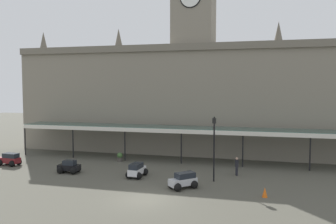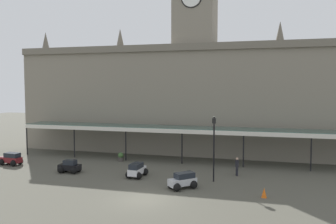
# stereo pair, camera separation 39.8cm
# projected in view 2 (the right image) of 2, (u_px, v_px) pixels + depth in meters

# --- Properties ---
(ground_plane) EXTENTS (140.00, 140.00, 0.00)m
(ground_plane) POSITION_uv_depth(u_px,v_px,m) (144.00, 200.00, 25.02)
(ground_plane) COLOR #4D4B40
(station_building) EXTENTS (43.83, 7.08, 22.60)m
(station_building) POSITION_uv_depth(u_px,v_px,m) (195.00, 94.00, 43.01)
(station_building) COLOR gray
(station_building) RESTS_ON ground
(entrance_canopy) EXTENTS (38.12, 3.26, 3.71)m
(entrance_canopy) POSITION_uv_depth(u_px,v_px,m) (185.00, 129.00, 37.73)
(entrance_canopy) COLOR #38564C
(entrance_canopy) RESTS_ON ground
(car_silver_estate) EXTENTS (2.38, 2.37, 1.27)m
(car_silver_estate) POSITION_uv_depth(u_px,v_px,m) (183.00, 181.00, 27.74)
(car_silver_estate) COLOR #B2B5BA
(car_silver_estate) RESTS_ON ground
(car_maroon_estate) EXTENTS (2.32, 1.68, 1.27)m
(car_maroon_estate) POSITION_uv_depth(u_px,v_px,m) (11.00, 159.00, 36.14)
(car_maroon_estate) COLOR maroon
(car_maroon_estate) RESTS_ON ground
(car_white_estate) EXTENTS (1.63, 2.30, 1.27)m
(car_white_estate) POSITION_uv_depth(u_px,v_px,m) (137.00, 171.00, 31.31)
(car_white_estate) COLOR silver
(car_white_estate) RESTS_ON ground
(car_black_sedan) EXTENTS (2.07, 1.56, 1.19)m
(car_black_sedan) POSITION_uv_depth(u_px,v_px,m) (70.00, 167.00, 32.91)
(car_black_sedan) COLOR black
(car_black_sedan) RESTS_ON ground
(pedestrian_crossing_forecourt) EXTENTS (0.34, 0.38, 1.67)m
(pedestrian_crossing_forecourt) POSITION_uv_depth(u_px,v_px,m) (237.00, 166.00, 31.72)
(pedestrian_crossing_forecourt) COLOR black
(pedestrian_crossing_forecourt) RESTS_ON ground
(victorian_lamppost) EXTENTS (0.30, 0.30, 5.57)m
(victorian_lamppost) POSITION_uv_depth(u_px,v_px,m) (214.00, 142.00, 29.55)
(victorian_lamppost) COLOR black
(victorian_lamppost) RESTS_ON ground
(traffic_cone) EXTENTS (0.40, 0.40, 0.73)m
(traffic_cone) POSITION_uv_depth(u_px,v_px,m) (264.00, 193.00, 25.44)
(traffic_cone) COLOR orange
(traffic_cone) RESTS_ON ground
(planter_near_kerb) EXTENTS (0.60, 0.60, 0.96)m
(planter_near_kerb) POSITION_uv_depth(u_px,v_px,m) (121.00, 157.00, 37.91)
(planter_near_kerb) COLOR #47423D
(planter_near_kerb) RESTS_ON ground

